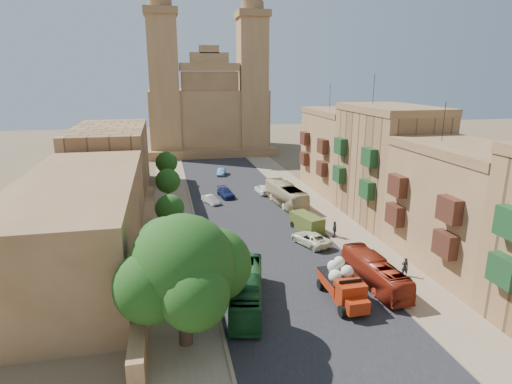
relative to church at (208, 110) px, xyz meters
name	(u,v)px	position (x,y,z in m)	size (l,w,h in m)	color
ground	(344,362)	(0.00, -78.61, -9.52)	(260.00, 260.00, 0.00)	brown
road_surface	(249,214)	(0.00, -48.61, -9.51)	(14.00, 140.00, 0.01)	black
sidewalk_east	(319,209)	(9.50, -48.61, -9.51)	(5.00, 140.00, 0.01)	#867057
sidewalk_west	(174,219)	(-9.50, -48.61, -9.51)	(5.00, 140.00, 0.01)	#867057
kerb_east	(301,210)	(7.00, -48.61, -9.46)	(0.25, 140.00, 0.12)	#867057
kerb_west	(195,217)	(-7.00, -48.61, -9.46)	(0.25, 140.00, 0.12)	#867057
townhouse_b	(463,207)	(15.95, -67.61, -3.86)	(9.00, 14.00, 14.90)	olive
townhouse_c	(387,164)	(15.95, -53.61, -2.61)	(9.00, 14.00, 17.40)	#986E45
townhouse_d	(340,150)	(15.95, -39.61, -3.36)	(9.00, 14.00, 15.90)	olive
west_wall	(146,244)	(-12.50, -58.61, -8.62)	(1.00, 40.00, 1.80)	olive
west_building_low	(81,224)	(-18.00, -60.61, -5.32)	(10.00, 28.00, 8.40)	brown
west_building_mid	(111,161)	(-18.00, -34.61, -4.52)	(10.00, 22.00, 10.00)	#986E45
church	(208,110)	(0.00, 0.00, 0.00)	(28.00, 22.50, 36.30)	olive
ficus_tree	(184,270)	(-9.42, -74.61, -4.24)	(8.92, 8.20, 8.92)	#39281C
street_tree_a	(173,250)	(-10.00, -66.61, -6.14)	(3.28, 3.28, 5.04)	#39281C
street_tree_b	(170,209)	(-10.00, -54.61, -6.29)	(3.14, 3.14, 4.82)	#39281C
street_tree_c	(168,181)	(-10.00, -42.61, -6.08)	(3.34, 3.34, 5.14)	#39281C
street_tree_d	(167,163)	(-10.00, -30.61, -5.90)	(3.51, 3.51, 5.40)	#39281C
red_truck	(343,284)	(2.84, -71.61, -8.03)	(2.38, 5.84, 3.38)	#96250B
olive_pickup	(307,223)	(5.26, -55.80, -8.62)	(3.12, 4.80, 1.83)	#4B5A22
bus_green_north	(247,290)	(-4.64, -70.75, -8.20)	(2.21, 9.47, 2.64)	#174F22
bus_red_east	(375,272)	(6.50, -69.80, -8.30)	(2.05, 8.74, 2.43)	maroon
bus_cream_east	(286,195)	(5.66, -45.73, -8.07)	(2.43, 10.40, 2.90)	#CBB786
car_blue_a	(225,253)	(-5.00, -61.62, -8.94)	(1.35, 3.36, 1.15)	teal
car_white_a	(211,199)	(-4.30, -42.86, -8.95)	(1.20, 3.43, 1.13)	silver
car_cream	(310,239)	(4.23, -60.03, -8.84)	(2.24, 4.85, 1.35)	beige
car_dkblue	(226,193)	(-1.81, -40.04, -8.88)	(1.79, 4.39, 1.27)	#131B49
car_white_b	(263,189)	(3.89, -39.32, -8.83)	(1.61, 4.01, 1.37)	white
car_blue_b	(221,172)	(-0.50, -25.72, -8.92)	(1.25, 3.59, 1.18)	#4A86D2
pedestrian_a	(405,267)	(9.98, -68.69, -8.66)	(0.63, 0.41, 1.72)	black
pedestrian_c	(334,229)	(7.50, -58.57, -8.59)	(1.08, 0.45, 1.85)	#363638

